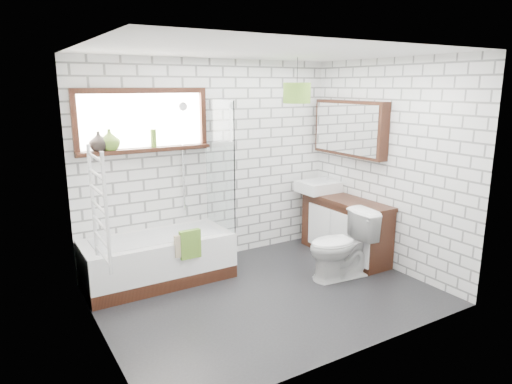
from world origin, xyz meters
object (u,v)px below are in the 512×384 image
bathtub (158,259)px  toilet (341,245)px  vanity (345,228)px  basin (318,187)px  pendant (297,93)px

bathtub → toilet: toilet is taller
toilet → vanity: bearing=141.0°
basin → toilet: 1.19m
toilet → pendant: size_ratio=2.49×
basin → pendant: 1.47m
bathtub → vanity: (2.35, -0.49, 0.12)m
basin → pendant: pendant is taller
bathtub → basin: (2.29, 0.01, 0.58)m
bathtub → pendant: pendant is taller
vanity → basin: basin is taller
vanity → pendant: bearing=170.0°
vanity → pendant: size_ratio=4.21×
bathtub → toilet: 2.09m
toilet → basin: bearing=162.0°
pendant → vanity: bearing=-10.0°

